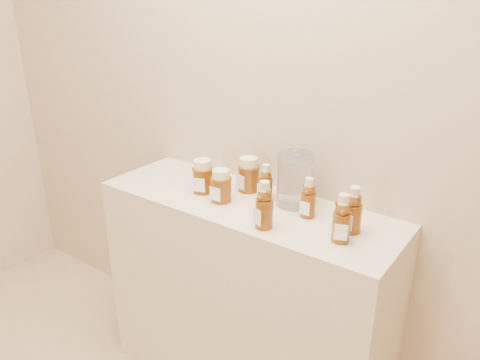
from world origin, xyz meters
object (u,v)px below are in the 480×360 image
Objects in this scene: bear_bottle_back_left at (266,180)px; display_table at (245,300)px; bear_bottle_front_left at (264,202)px; honey_jar_left at (203,176)px; glass_canister at (295,178)px.

display_table is at bearing -98.75° from bear_bottle_back_left.
bear_bottle_front_left is (0.17, -0.13, 0.55)m from display_table.
honey_jar_left is at bearing -174.56° from display_table.
glass_canister is (0.16, 0.09, 0.56)m from display_table.
display_table is 0.55m from honey_jar_left.
bear_bottle_back_left is at bearing 57.00° from display_table.
bear_bottle_front_left is (0.12, -0.20, 0.02)m from bear_bottle_back_left.
bear_bottle_front_left is at bearing -37.27° from display_table.
honey_jar_left reaches higher than display_table.
bear_bottle_back_left is 0.84× the size of bear_bottle_front_left.
glass_canister reaches higher than honey_jar_left.
glass_canister is at bearing 29.39° from display_table.
display_table is 5.58× the size of glass_canister.
glass_canister is (-0.01, 0.22, 0.01)m from bear_bottle_front_left.
bear_bottle_back_left is at bearing 138.85° from bear_bottle_front_left.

